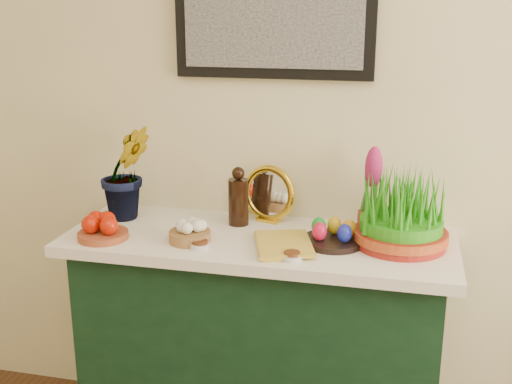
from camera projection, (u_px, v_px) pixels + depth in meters
sideboard at (259, 350)px, 2.45m from camera, size 1.30×0.45×0.85m
tablecloth at (259, 241)px, 2.32m from camera, size 1.40×0.55×0.04m
hyacinth_green at (126, 157)px, 2.45m from camera, size 0.32×0.32×0.48m
apple_bowl at (103, 229)px, 2.28m from camera, size 0.23×0.23×0.09m
garlic_basket at (190, 233)px, 2.25m from camera, size 0.18×0.18×0.08m
vinegar_cruet at (238, 199)px, 2.41m from camera, size 0.08×0.08×0.22m
mirror at (269, 194)px, 2.45m from camera, size 0.22×0.11×0.22m
book at (256, 244)px, 2.19m from camera, size 0.24×0.29×0.03m
spice_dish_left at (200, 245)px, 2.20m from camera, size 0.07×0.07×0.03m
spice_dish_right at (292, 256)px, 2.10m from camera, size 0.07×0.07×0.03m
egg_plate at (333, 235)px, 2.23m from camera, size 0.24×0.24×0.09m
hyacinth_pink at (372, 195)px, 2.31m from camera, size 0.10×0.10×0.32m
wheatgrass_sabzeh at (402, 213)px, 2.19m from camera, size 0.33×0.33×0.27m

